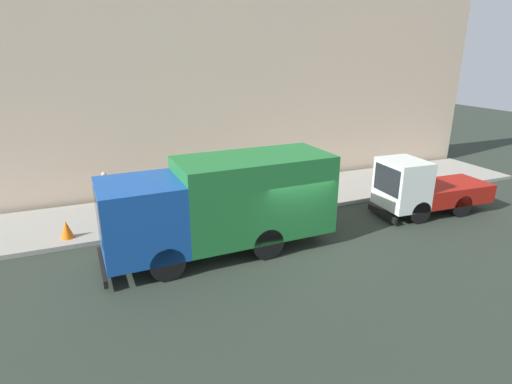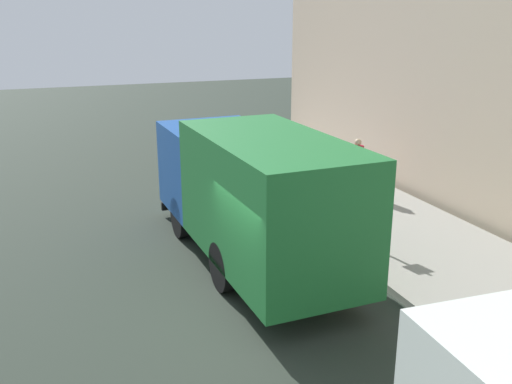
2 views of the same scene
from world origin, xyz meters
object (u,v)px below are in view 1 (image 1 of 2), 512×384
object	(u,v)px
large_utility_truck	(223,202)
small_flatbed_truck	(423,189)
traffic_cone_orange	(67,229)
street_sign_post	(178,187)
pedestrian_walking	(106,191)

from	to	relation	value
large_utility_truck	small_flatbed_truck	world-z (taller)	large_utility_truck
small_flatbed_truck	traffic_cone_orange	distance (m)	14.32
large_utility_truck	small_flatbed_truck	size ratio (longest dim) A/B	1.54
street_sign_post	traffic_cone_orange	bearing A→B (deg)	86.95
small_flatbed_truck	street_sign_post	world-z (taller)	street_sign_post
small_flatbed_truck	pedestrian_walking	world-z (taller)	small_flatbed_truck
street_sign_post	pedestrian_walking	bearing A→B (deg)	47.69
small_flatbed_truck	pedestrian_walking	xyz separation A→B (m)	(4.84, 12.48, -0.02)
small_flatbed_truck	traffic_cone_orange	xyz separation A→B (m)	(2.74, 14.04, -0.63)
traffic_cone_orange	street_sign_post	bearing A→B (deg)	-93.05
traffic_cone_orange	street_sign_post	size ratio (longest dim) A/B	0.26
pedestrian_walking	traffic_cone_orange	size ratio (longest dim) A/B	2.70
large_utility_truck	pedestrian_walking	bearing A→B (deg)	33.54
large_utility_truck	pedestrian_walking	xyz separation A→B (m)	(4.98, 3.53, -0.72)
pedestrian_walking	street_sign_post	world-z (taller)	street_sign_post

